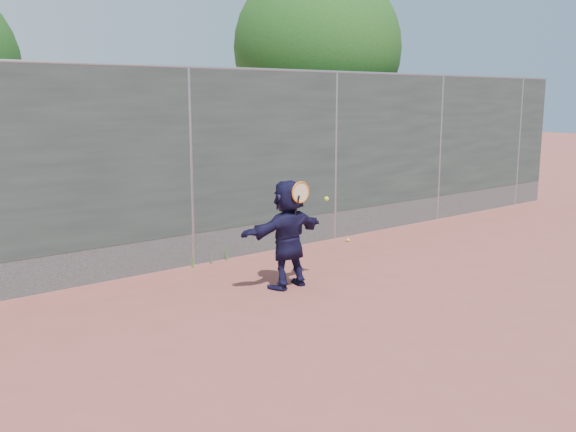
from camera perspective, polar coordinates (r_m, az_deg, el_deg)
ground at (r=7.45m, az=5.79°, el=-9.70°), size 80.00×80.00×0.00m
player at (r=8.68m, az=0.00°, el=-1.61°), size 1.40×0.52×1.49m
ball_ground at (r=11.59m, az=5.35°, el=-2.14°), size 0.07×0.07×0.07m
fence at (r=9.83m, az=-8.63°, el=4.66°), size 20.00×0.06×3.03m
swing_action at (r=8.50m, az=1.34°, el=1.94°), size 0.71×0.15×0.51m
tree_right at (r=14.42m, az=3.04°, el=14.20°), size 3.78×3.60×5.39m
weed_clump at (r=10.13m, az=-6.63°, el=-3.45°), size 0.68×0.07×0.30m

